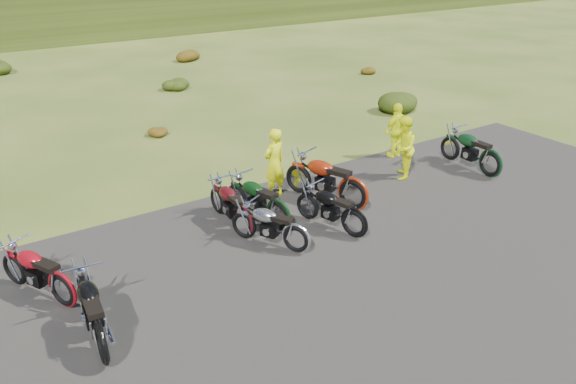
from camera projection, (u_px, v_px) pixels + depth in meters
ground at (342, 255)px, 11.48m from camera, size 300.00×300.00×0.00m
gravel_pad at (412, 304)px, 9.96m from camera, size 20.00×12.00×0.04m
shrub_4 at (156, 130)px, 18.17m from camera, size 0.77×0.77×0.45m
shrub_5 at (175, 83)px, 23.61m from camera, size 1.03×1.03×0.61m
shrub_6 at (186, 53)px, 29.05m from camera, size 1.30×1.30×0.77m
shrub_7 at (399, 98)px, 20.82m from camera, size 1.56×1.56×0.92m
shrub_8 at (365, 69)px, 26.39m from camera, size 0.77×0.77×0.45m
motorcycle_0 at (105, 363)px, 8.60m from camera, size 0.88×2.13×1.09m
motorcycle_1 at (66, 307)px, 9.88m from camera, size 1.45×2.06×1.03m
motorcycle_2 at (279, 230)px, 12.46m from camera, size 1.13×2.14×1.07m
motorcycle_3 at (296, 254)px, 11.54m from camera, size 1.43×1.95×0.98m
motorcycle_4 at (245, 237)px, 12.20m from camera, size 0.65×1.95×1.02m
motorcycle_5 at (354, 238)px, 12.14m from camera, size 1.15×2.03×1.01m
motorcycle_6 at (352, 211)px, 13.33m from camera, size 1.54×2.48×1.23m
motorcycle_7 at (488, 178)px, 15.16m from camera, size 0.78×2.18×1.13m
person_middle at (274, 164)px, 13.66m from camera, size 0.73×0.56×1.76m
person_right_a at (403, 149)px, 14.76m from camera, size 1.03×1.03×1.69m
person_right_b at (397, 131)px, 16.24m from camera, size 0.96×0.44×1.60m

